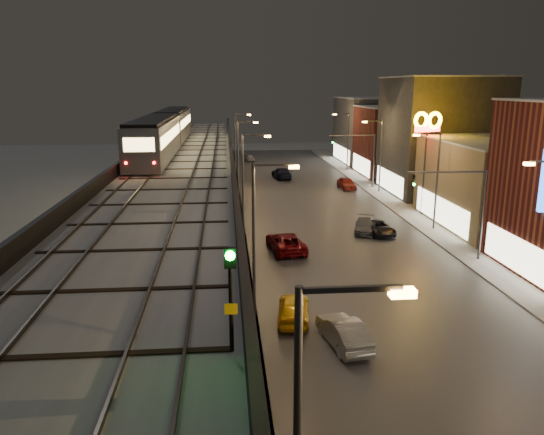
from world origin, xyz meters
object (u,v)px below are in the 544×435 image
car_onc_dark (379,229)px  subway_train (166,130)px  car_far_white (248,158)px  car_near_white (343,333)px  car_mid_silver (286,243)px  rail_signal (230,279)px  car_taxi (294,309)px  car_onc_red (347,184)px  car_mid_dark (282,174)px  car_onc_white (365,226)px

car_onc_dark → subway_train: bearing=140.2°
car_far_white → car_near_white: bearing=75.2°
subway_train → car_mid_silver: subway_train is taller
car_mid_silver → car_onc_dark: 9.85m
rail_signal → car_taxi: size_ratio=0.63×
car_taxi → car_onc_red: size_ratio=0.97×
car_taxi → car_far_white: size_ratio=1.18×
car_near_white → car_onc_red: car_onc_red is taller
subway_train → car_mid_dark: size_ratio=6.95×
car_near_white → car_onc_dark: size_ratio=1.00×
rail_signal → car_onc_white: bearing=69.8°
car_taxi → car_onc_white: 20.05m
rail_signal → car_onc_white: rail_signal is taller
car_taxi → car_mid_silver: (1.02, 12.90, 0.02)m
car_mid_silver → car_onc_red: car_mid_silver is taller
car_mid_dark → car_onc_white: (4.52, -29.57, -0.14)m
car_near_white → car_onc_red: (9.70, 42.00, 0.02)m
car_far_white → car_onc_red: 29.79m
subway_train → car_far_white: (10.28, 35.83, -7.81)m
rail_signal → car_near_white: rail_signal is taller
rail_signal → car_mid_silver: bearing=80.8°
car_near_white → car_mid_silver: 16.11m
car_near_white → car_far_white: bearing=-98.3°
car_onc_red → car_onc_dark: bearing=-97.9°
subway_train → car_taxi: size_ratio=8.57×
car_taxi → car_far_white: bearing=-82.2°
car_taxi → car_near_white: (2.16, -3.18, -0.00)m
car_taxi → subway_train: bearing=-63.8°
rail_signal → car_onc_white: size_ratio=0.62×
car_mid_dark → car_near_white: bearing=81.0°
subway_train → car_far_white: subway_train is taller
car_near_white → car_onc_dark: bearing=-120.7°
car_mid_silver → car_onc_dark: size_ratio=1.23×
car_far_white → subway_train: bearing=57.6°
subway_train → car_taxi: subway_train is taller
car_taxi → car_mid_dark: bearing=-87.2°
subway_train → car_onc_white: 23.89m
car_taxi → car_far_white: 66.27m
car_onc_dark → car_onc_red: size_ratio=1.00×
car_taxi → car_onc_white: size_ratio=0.99×
car_far_white → car_onc_white: bearing=83.7°
car_taxi → car_near_white: car_taxi is taller
subway_train → car_near_white: size_ratio=8.35×
subway_train → car_near_white: bearing=-70.1°
rail_signal → car_mid_dark: size_ratio=0.51×
rail_signal → car_onc_white: 36.84m
car_taxi → car_mid_silver: bearing=-86.5°
car_mid_silver → car_onc_white: bearing=-154.0°
subway_train → car_far_white: 38.09m
car_near_white → car_far_white: 69.47m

